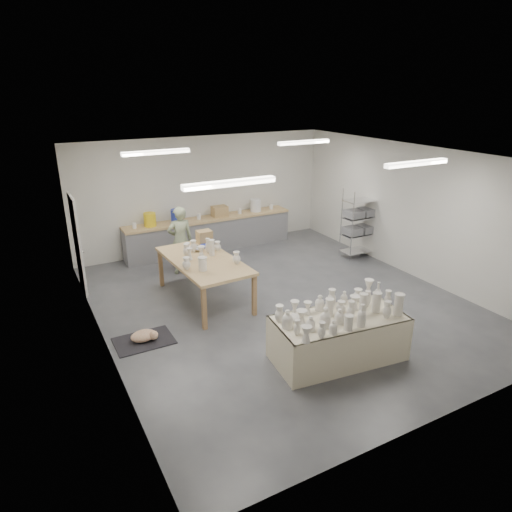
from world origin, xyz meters
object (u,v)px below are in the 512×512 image
red_stool (178,256)px  potter (180,240)px  drying_table (338,335)px  work_table (203,258)px

red_stool → potter: bearing=-90.0°
drying_table → red_stool: bearing=107.9°
red_stool → drying_table: bearing=-78.6°
work_table → potter: potter is taller
drying_table → work_table: work_table is taller
drying_table → red_stool: drying_table is taller
potter → red_stool: potter is taller
drying_table → potter: size_ratio=1.37×
drying_table → potter: bearing=108.5°
work_table → potter: size_ratio=1.51×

